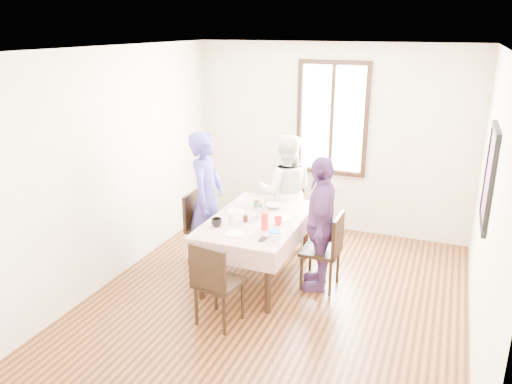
% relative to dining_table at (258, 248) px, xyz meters
% --- Properties ---
extents(ground, '(4.50, 4.50, 0.00)m').
position_rel_dining_table_xyz_m(ground, '(0.40, -0.37, -0.38)').
color(ground, '#311B0D').
rests_on(ground, ground).
extents(back_wall, '(4.00, 0.00, 4.00)m').
position_rel_dining_table_xyz_m(back_wall, '(0.40, 1.88, 0.98)').
color(back_wall, beige).
rests_on(back_wall, ground).
extents(right_wall, '(0.00, 4.50, 4.50)m').
position_rel_dining_table_xyz_m(right_wall, '(2.40, -0.37, 0.98)').
color(right_wall, beige).
rests_on(right_wall, ground).
extents(window_frame, '(1.02, 0.06, 1.62)m').
position_rel_dining_table_xyz_m(window_frame, '(0.40, 1.86, 1.27)').
color(window_frame, black).
rests_on(window_frame, back_wall).
extents(window_pane, '(0.90, 0.02, 1.50)m').
position_rel_dining_table_xyz_m(window_pane, '(0.40, 1.87, 1.27)').
color(window_pane, white).
rests_on(window_pane, back_wall).
extents(art_poster, '(0.04, 0.76, 0.96)m').
position_rel_dining_table_xyz_m(art_poster, '(2.38, -0.07, 1.18)').
color(art_poster, red).
rests_on(art_poster, right_wall).
extents(dining_table, '(0.91, 1.53, 0.75)m').
position_rel_dining_table_xyz_m(dining_table, '(0.00, 0.00, 0.00)').
color(dining_table, black).
rests_on(dining_table, ground).
extents(tablecloth, '(1.03, 1.65, 0.01)m').
position_rel_dining_table_xyz_m(tablecloth, '(0.00, 0.00, 0.38)').
color(tablecloth, '#521109').
rests_on(tablecloth, dining_table).
extents(chair_left, '(0.42, 0.42, 0.91)m').
position_rel_dining_table_xyz_m(chair_left, '(-0.76, 0.14, 0.08)').
color(chair_left, black).
rests_on(chair_left, ground).
extents(chair_right, '(0.43, 0.43, 0.91)m').
position_rel_dining_table_xyz_m(chair_right, '(0.76, 0.05, 0.08)').
color(chair_right, black).
rests_on(chair_right, ground).
extents(chair_far, '(0.44, 0.44, 0.91)m').
position_rel_dining_table_xyz_m(chair_far, '(0.00, 1.05, 0.08)').
color(chair_far, black).
rests_on(chair_far, ground).
extents(chair_near, '(0.48, 0.48, 0.91)m').
position_rel_dining_table_xyz_m(chair_near, '(0.00, -1.05, 0.08)').
color(chair_near, black).
rests_on(chair_near, ground).
extents(person_left, '(0.48, 0.67, 1.71)m').
position_rel_dining_table_xyz_m(person_left, '(-0.74, 0.14, 0.48)').
color(person_left, '#423A94').
rests_on(person_left, ground).
extents(person_far, '(0.91, 0.80, 1.56)m').
position_rel_dining_table_xyz_m(person_far, '(0.00, 1.04, 0.40)').
color(person_far, white).
rests_on(person_far, ground).
extents(person_right, '(0.54, 0.97, 1.57)m').
position_rel_dining_table_xyz_m(person_right, '(0.74, 0.05, 0.41)').
color(person_right, '#573167').
rests_on(person_right, ground).
extents(mug_black, '(0.15, 0.15, 0.09)m').
position_rel_dining_table_xyz_m(mug_black, '(-0.34, -0.40, 0.43)').
color(mug_black, black).
rests_on(mug_black, tablecloth).
extents(mug_flag, '(0.13, 0.13, 0.09)m').
position_rel_dining_table_xyz_m(mug_flag, '(0.29, -0.10, 0.43)').
color(mug_flag, red).
rests_on(mug_flag, tablecloth).
extents(mug_green, '(0.14, 0.14, 0.09)m').
position_rel_dining_table_xyz_m(mug_green, '(-0.12, 0.33, 0.43)').
color(mug_green, '#0C7226').
rests_on(mug_green, tablecloth).
extents(serving_bowl, '(0.25, 0.25, 0.05)m').
position_rel_dining_table_xyz_m(serving_bowl, '(0.06, 0.41, 0.41)').
color(serving_bowl, white).
rests_on(serving_bowl, tablecloth).
extents(juice_carton, '(0.06, 0.06, 0.20)m').
position_rel_dining_table_xyz_m(juice_carton, '(0.20, -0.29, 0.49)').
color(juice_carton, red).
rests_on(juice_carton, tablecloth).
extents(butter_tub, '(0.13, 0.13, 0.07)m').
position_rel_dining_table_xyz_m(butter_tub, '(0.38, -0.46, 0.42)').
color(butter_tub, white).
rests_on(butter_tub, tablecloth).
extents(jam_jar, '(0.06, 0.06, 0.08)m').
position_rel_dining_table_xyz_m(jam_jar, '(-0.09, -0.16, 0.43)').
color(jam_jar, black).
rests_on(jam_jar, tablecloth).
extents(drinking_glass, '(0.08, 0.08, 0.11)m').
position_rel_dining_table_xyz_m(drinking_glass, '(-0.23, -0.23, 0.44)').
color(drinking_glass, silver).
rests_on(drinking_glass, tablecloth).
extents(smartphone, '(0.07, 0.13, 0.01)m').
position_rel_dining_table_xyz_m(smartphone, '(0.28, -0.56, 0.39)').
color(smartphone, black).
rests_on(smartphone, tablecloth).
extents(flower_vase, '(0.06, 0.06, 0.12)m').
position_rel_dining_table_xyz_m(flower_vase, '(0.00, 0.02, 0.45)').
color(flower_vase, silver).
rests_on(flower_vase, tablecloth).
extents(plate_left, '(0.20, 0.20, 0.01)m').
position_rel_dining_table_xyz_m(plate_left, '(-0.32, 0.10, 0.39)').
color(plate_left, white).
rests_on(plate_left, tablecloth).
extents(plate_right, '(0.20, 0.20, 0.01)m').
position_rel_dining_table_xyz_m(plate_right, '(0.28, 0.09, 0.39)').
color(plate_right, white).
rests_on(plate_right, tablecloth).
extents(plate_near, '(0.20, 0.20, 0.01)m').
position_rel_dining_table_xyz_m(plate_near, '(-0.06, -0.54, 0.39)').
color(plate_near, white).
rests_on(plate_near, tablecloth).
extents(butter_lid, '(0.12, 0.12, 0.01)m').
position_rel_dining_table_xyz_m(butter_lid, '(0.38, -0.46, 0.46)').
color(butter_lid, blue).
rests_on(butter_lid, butter_tub).
extents(flower_bunch, '(0.09, 0.09, 0.10)m').
position_rel_dining_table_xyz_m(flower_bunch, '(0.00, 0.02, 0.56)').
color(flower_bunch, yellow).
rests_on(flower_bunch, flower_vase).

